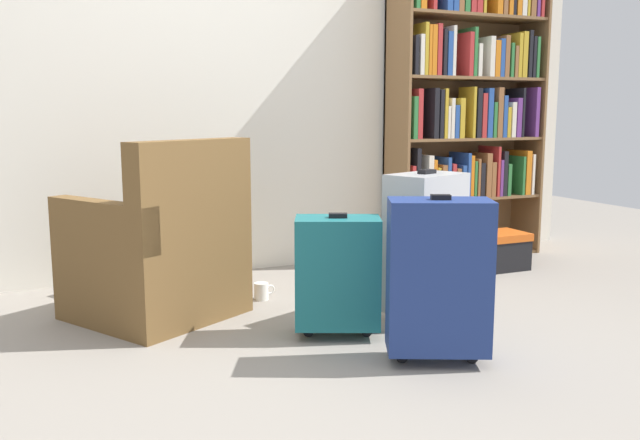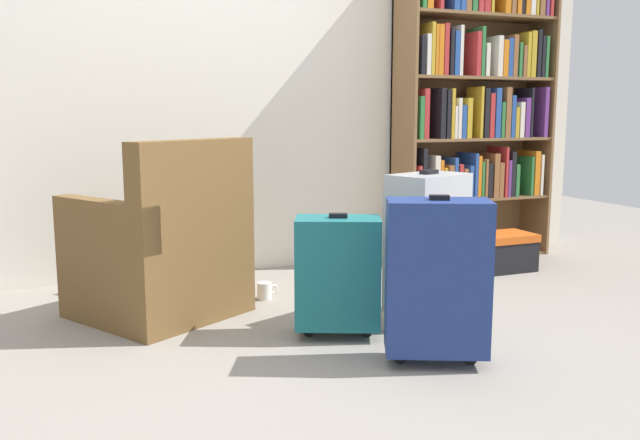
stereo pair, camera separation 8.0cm
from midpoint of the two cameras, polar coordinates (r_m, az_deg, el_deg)
name	(u,v)px [view 2 (the right image)]	position (r m, az deg, el deg)	size (l,w,h in m)	color
ground_plane	(306,363)	(2.87, -0.37, -11.94)	(9.90, 9.90, 0.00)	gray
back_wall	(205,68)	(4.38, -9.17, 12.54)	(5.66, 0.10, 2.60)	silver
bookshelf	(474,96)	(4.91, 13.28, 10.12)	(1.14, 0.33, 2.08)	brown
armchair	(162,254)	(3.51, -12.51, -2.84)	(0.96, 0.96, 0.90)	brown
mug	(265,291)	(3.78, -4.05, -5.96)	(0.12, 0.08, 0.10)	white
storage_box	(496,251)	(4.57, 15.08, -2.56)	(0.49, 0.28, 0.24)	black
suitcase_navy_blue	(437,277)	(2.81, 10.63, -4.75)	(0.47, 0.37, 0.70)	navy
suitcase_teal	(338,272)	(3.11, 2.25, -4.43)	(0.45, 0.37, 0.57)	#19666B
suitcase_silver	(427,243)	(3.39, 9.67, -1.92)	(0.45, 0.37, 0.75)	#B7BABF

